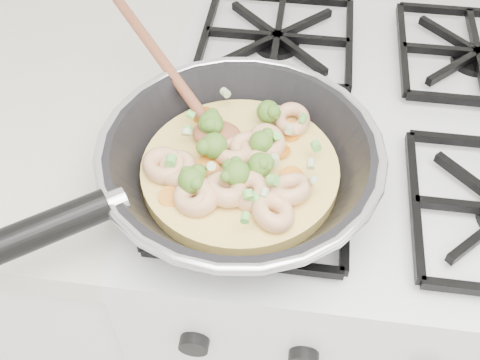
# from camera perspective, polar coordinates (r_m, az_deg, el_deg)

# --- Properties ---
(stove) EXTENTS (0.60, 0.60, 0.92)m
(stove) POSITION_cam_1_polar(r_m,az_deg,el_deg) (1.16, 9.38, -10.30)
(stove) COLOR silver
(stove) RESTS_ON ground
(skillet) EXTENTS (0.44, 0.45, 0.10)m
(skillet) POSITION_cam_1_polar(r_m,az_deg,el_deg) (0.66, -0.51, 1.55)
(skillet) COLOR black
(skillet) RESTS_ON stove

